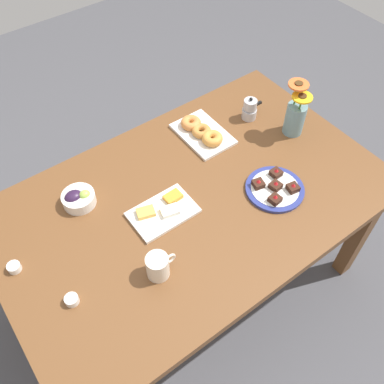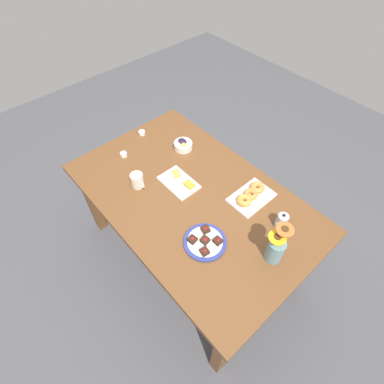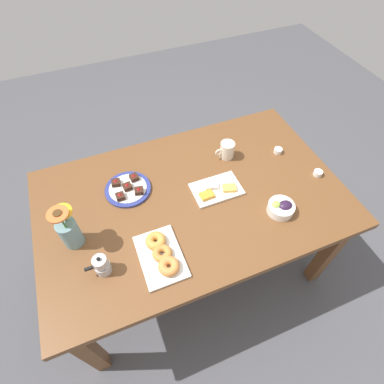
{
  "view_description": "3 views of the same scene",
  "coord_description": "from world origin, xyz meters",
  "px_view_note": "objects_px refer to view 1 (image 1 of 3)",
  "views": [
    {
      "loc": [
        -0.64,
        -0.87,
        2.12
      ],
      "look_at": [
        0.0,
        0.0,
        0.78
      ],
      "focal_mm": 40.0,
      "sensor_mm": 36.0,
      "label": 1
    },
    {
      "loc": [
        0.89,
        -0.79,
        2.22
      ],
      "look_at": [
        0.0,
        0.0,
        0.78
      ],
      "focal_mm": 28.0,
      "sensor_mm": 36.0,
      "label": 2
    },
    {
      "loc": [
        0.35,
        0.89,
        1.99
      ],
      "look_at": [
        0.0,
        0.0,
        0.78
      ],
      "focal_mm": 28.0,
      "sensor_mm": 36.0,
      "label": 3
    }
  ],
  "objects_px": {
    "flower_vase": "(295,116)",
    "moka_pot": "(250,109)",
    "jam_cup_berry": "(72,300)",
    "dining_table": "(192,210)",
    "croissant_platter": "(202,132)",
    "cheese_platter": "(163,211)",
    "dessert_plate": "(275,188)",
    "coffee_mug": "(158,266)",
    "jam_cup_honey": "(14,267)",
    "grape_bowl": "(78,198)"
  },
  "relations": [
    {
      "from": "cheese_platter",
      "to": "jam_cup_honey",
      "type": "height_order",
      "value": "cheese_platter"
    },
    {
      "from": "dining_table",
      "to": "flower_vase",
      "type": "height_order",
      "value": "flower_vase"
    },
    {
      "from": "coffee_mug",
      "to": "jam_cup_honey",
      "type": "height_order",
      "value": "coffee_mug"
    },
    {
      "from": "coffee_mug",
      "to": "cheese_platter",
      "type": "height_order",
      "value": "coffee_mug"
    },
    {
      "from": "grape_bowl",
      "to": "dessert_plate",
      "type": "xyz_separation_m",
      "value": [
        0.68,
        -0.42,
        -0.02
      ]
    },
    {
      "from": "grape_bowl",
      "to": "cheese_platter",
      "type": "distance_m",
      "value": 0.34
    },
    {
      "from": "croissant_platter",
      "to": "jam_cup_honey",
      "type": "height_order",
      "value": "croissant_platter"
    },
    {
      "from": "jam_cup_berry",
      "to": "dessert_plate",
      "type": "xyz_separation_m",
      "value": [
        0.9,
        -0.05,
        -0.0
      ]
    },
    {
      "from": "dining_table",
      "to": "jam_cup_berry",
      "type": "bearing_deg",
      "value": -168.62
    },
    {
      "from": "coffee_mug",
      "to": "croissant_platter",
      "type": "height_order",
      "value": "coffee_mug"
    },
    {
      "from": "coffee_mug",
      "to": "jam_cup_honey",
      "type": "xyz_separation_m",
      "value": [
        -0.41,
        0.32,
        -0.04
      ]
    },
    {
      "from": "cheese_platter",
      "to": "dessert_plate",
      "type": "distance_m",
      "value": 0.47
    },
    {
      "from": "jam_cup_honey",
      "to": "moka_pot",
      "type": "distance_m",
      "value": 1.23
    },
    {
      "from": "dessert_plate",
      "to": "moka_pot",
      "type": "relative_size",
      "value": 2.05
    },
    {
      "from": "moka_pot",
      "to": "flower_vase",
      "type": "bearing_deg",
      "value": -63.28
    },
    {
      "from": "grape_bowl",
      "to": "cheese_platter",
      "type": "bearing_deg",
      "value": -44.56
    },
    {
      "from": "flower_vase",
      "to": "jam_cup_honey",
      "type": "bearing_deg",
      "value": 176.85
    },
    {
      "from": "jam_cup_berry",
      "to": "flower_vase",
      "type": "bearing_deg",
      "value": 7.71
    },
    {
      "from": "jam_cup_berry",
      "to": "moka_pot",
      "type": "bearing_deg",
      "value": 17.79
    },
    {
      "from": "grape_bowl",
      "to": "croissant_platter",
      "type": "height_order",
      "value": "grape_bowl"
    },
    {
      "from": "moka_pot",
      "to": "jam_cup_berry",
      "type": "bearing_deg",
      "value": -162.21
    },
    {
      "from": "jam_cup_berry",
      "to": "flower_vase",
      "type": "relative_size",
      "value": 0.18
    },
    {
      "from": "dining_table",
      "to": "croissant_platter",
      "type": "relative_size",
      "value": 5.71
    },
    {
      "from": "coffee_mug",
      "to": "croissant_platter",
      "type": "relative_size",
      "value": 0.42
    },
    {
      "from": "jam_cup_honey",
      "to": "jam_cup_berry",
      "type": "bearing_deg",
      "value": -64.88
    },
    {
      "from": "dessert_plate",
      "to": "moka_pot",
      "type": "distance_m",
      "value": 0.46
    },
    {
      "from": "jam_cup_honey",
      "to": "jam_cup_berry",
      "type": "distance_m",
      "value": 0.26
    },
    {
      "from": "croissant_platter",
      "to": "dessert_plate",
      "type": "height_order",
      "value": "same"
    },
    {
      "from": "jam_cup_honey",
      "to": "cheese_platter",
      "type": "bearing_deg",
      "value": -10.54
    },
    {
      "from": "grape_bowl",
      "to": "croissant_platter",
      "type": "relative_size",
      "value": 0.48
    },
    {
      "from": "grape_bowl",
      "to": "coffee_mug",
      "type": "bearing_deg",
      "value": -79.67
    },
    {
      "from": "dining_table",
      "to": "cheese_platter",
      "type": "xyz_separation_m",
      "value": [
        -0.14,
        0.01,
        0.1
      ]
    },
    {
      "from": "flower_vase",
      "to": "moka_pot",
      "type": "xyz_separation_m",
      "value": [
        -0.1,
        0.19,
        -0.04
      ]
    },
    {
      "from": "cheese_platter",
      "to": "jam_cup_honey",
      "type": "distance_m",
      "value": 0.58
    },
    {
      "from": "cheese_platter",
      "to": "jam_cup_berry",
      "type": "distance_m",
      "value": 0.48
    },
    {
      "from": "dining_table",
      "to": "jam_cup_honey",
      "type": "xyz_separation_m",
      "value": [
        -0.71,
        0.12,
        0.1
      ]
    },
    {
      "from": "coffee_mug",
      "to": "croissant_platter",
      "type": "xyz_separation_m",
      "value": [
        0.55,
        0.47,
        -0.03
      ]
    },
    {
      "from": "dining_table",
      "to": "cheese_platter",
      "type": "bearing_deg",
      "value": 176.17
    },
    {
      "from": "jam_cup_berry",
      "to": "moka_pot",
      "type": "height_order",
      "value": "moka_pot"
    },
    {
      "from": "jam_cup_honey",
      "to": "dessert_plate",
      "type": "height_order",
      "value": "dessert_plate"
    },
    {
      "from": "jam_cup_honey",
      "to": "dessert_plate",
      "type": "distance_m",
      "value": 1.05
    },
    {
      "from": "dessert_plate",
      "to": "flower_vase",
      "type": "height_order",
      "value": "flower_vase"
    },
    {
      "from": "grape_bowl",
      "to": "croissant_platter",
      "type": "distance_m",
      "value": 0.64
    },
    {
      "from": "coffee_mug",
      "to": "croissant_platter",
      "type": "distance_m",
      "value": 0.73
    },
    {
      "from": "dining_table",
      "to": "coffee_mug",
      "type": "distance_m",
      "value": 0.39
    },
    {
      "from": "dessert_plate",
      "to": "coffee_mug",
      "type": "bearing_deg",
      "value": -176.64
    },
    {
      "from": "dining_table",
      "to": "grape_bowl",
      "type": "distance_m",
      "value": 0.47
    },
    {
      "from": "croissant_platter",
      "to": "jam_cup_berry",
      "type": "bearing_deg",
      "value": -155.48
    },
    {
      "from": "cheese_platter",
      "to": "croissant_platter",
      "type": "relative_size",
      "value": 0.93
    },
    {
      "from": "jam_cup_honey",
      "to": "dessert_plate",
      "type": "xyz_separation_m",
      "value": [
        1.01,
        -0.28,
        -0.0
      ]
    }
  ]
}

